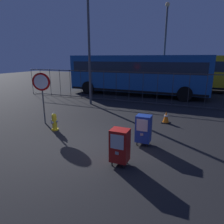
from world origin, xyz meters
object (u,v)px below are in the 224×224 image
at_px(fire_hydrant, 54,122).
at_px(stop_sign, 42,88).
at_px(newspaper_box_secondary, 120,145).
at_px(traffic_cone, 166,117).
at_px(bus_near, 137,73).
at_px(street_light_near_right, 89,25).
at_px(bus_far, 192,71).
at_px(street_light_near_left, 165,43).
at_px(newspaper_box_primary, 143,129).

distance_m(fire_hydrant, stop_sign, 1.66).
distance_m(newspaper_box_secondary, traffic_cone, 4.27).
bearing_deg(fire_hydrant, bus_near, 85.05).
bearing_deg(fire_hydrant, stop_sign, 151.41).
xyz_separation_m(fire_hydrant, bus_near, (0.79, 9.09, 1.36)).
bearing_deg(street_light_near_right, traffic_cone, -22.10).
bearing_deg(street_light_near_right, bus_near, 68.38).
relative_size(newspaper_box_secondary, bus_near, 0.10).
height_order(newspaper_box_secondary, bus_far, bus_far).
bearing_deg(fire_hydrant, street_light_near_right, 101.33).
height_order(stop_sign, bus_far, bus_far).
bearing_deg(street_light_near_left, traffic_cone, -79.17).
bearing_deg(traffic_cone, street_light_near_left, 100.83).
bearing_deg(street_light_near_right, stop_sign, -90.23).
distance_m(traffic_cone, bus_near, 7.29).
bearing_deg(stop_sign, newspaper_box_primary, -6.18).
xyz_separation_m(bus_near, bus_far, (3.86, 4.00, 0.00)).
xyz_separation_m(newspaper_box_secondary, bus_near, (-2.59, 10.59, 1.14)).
xyz_separation_m(traffic_cone, bus_near, (-3.21, 6.38, 1.45)).
bearing_deg(newspaper_box_secondary, bus_near, 103.74).
distance_m(newspaper_box_secondary, street_light_near_right, 8.59).
bearing_deg(stop_sign, bus_far, 65.95).
bearing_deg(newspaper_box_secondary, street_light_near_right, 124.79).
bearing_deg(street_light_near_right, street_light_near_left, 54.30).
bearing_deg(stop_sign, bus_near, 78.46).
height_order(bus_near, street_light_near_left, street_light_near_left).
bearing_deg(newspaper_box_primary, street_light_near_right, 134.32).
xyz_separation_m(newspaper_box_primary, bus_near, (-2.85, 9.06, 1.14)).
bearing_deg(newspaper_box_secondary, traffic_cone, 81.61).
relative_size(stop_sign, bus_far, 0.21).
height_order(fire_hydrant, bus_far, bus_far).
xyz_separation_m(stop_sign, traffic_cone, (4.96, 2.19, -1.34)).
relative_size(fire_hydrant, newspaper_box_primary, 0.73).
distance_m(newspaper_box_primary, stop_sign, 4.74).
bearing_deg(newspaper_box_primary, stop_sign, 173.82).
bearing_deg(street_light_near_left, street_light_near_right, -125.70).
bearing_deg(street_light_near_left, bus_far, 59.36).
bearing_deg(traffic_cone, bus_near, 116.72).
xyz_separation_m(newspaper_box_primary, stop_sign, (-4.60, 0.50, 1.03)).
xyz_separation_m(traffic_cone, street_light_near_left, (-1.34, 7.02, 3.60)).
height_order(traffic_cone, bus_far, bus_far).
relative_size(stop_sign, street_light_near_right, 0.28).
height_order(fire_hydrant, traffic_cone, fire_hydrant).
relative_size(bus_far, street_light_near_left, 1.61).
distance_m(stop_sign, traffic_cone, 5.58).
height_order(bus_far, street_light_near_left, street_light_near_left).
relative_size(traffic_cone, bus_near, 0.05).
bearing_deg(stop_sign, street_light_near_left, 68.55).
relative_size(newspaper_box_secondary, bus_far, 0.10).
relative_size(newspaper_box_primary, bus_near, 0.10).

